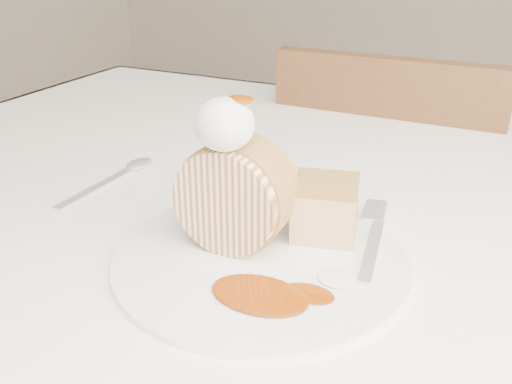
% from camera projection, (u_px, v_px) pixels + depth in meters
% --- Properties ---
extents(table, '(1.40, 0.90, 0.75)m').
position_uv_depth(table, '(335.00, 249.00, 0.75)').
color(table, white).
rests_on(table, ground).
extents(chair_far, '(0.40, 0.40, 0.85)m').
position_uv_depth(chair_far, '(385.00, 225.00, 1.19)').
color(chair_far, brown).
rests_on(chair_far, ground).
extents(plate, '(0.35, 0.35, 0.01)m').
position_uv_depth(plate, '(261.00, 259.00, 0.55)').
color(plate, white).
rests_on(plate, table).
extents(roulade_slice, '(0.11, 0.06, 0.11)m').
position_uv_depth(roulade_slice, '(235.00, 195.00, 0.55)').
color(roulade_slice, '#FDDCB0').
rests_on(roulade_slice, plate).
extents(cake_chunk, '(0.08, 0.07, 0.05)m').
position_uv_depth(cake_chunk, '(325.00, 212.00, 0.58)').
color(cake_chunk, '#B18343').
rests_on(cake_chunk, plate).
extents(whipped_cream, '(0.05, 0.05, 0.05)m').
position_uv_depth(whipped_cream, '(224.00, 124.00, 0.50)').
color(whipped_cream, white).
rests_on(whipped_cream, roulade_slice).
extents(caramel_drizzle, '(0.03, 0.02, 0.01)m').
position_uv_depth(caramel_drizzle, '(240.00, 93.00, 0.50)').
color(caramel_drizzle, '#7E2F05').
rests_on(caramel_drizzle, whipped_cream).
extents(caramel_pool, '(0.10, 0.08, 0.00)m').
position_uv_depth(caramel_pool, '(260.00, 294.00, 0.49)').
color(caramel_pool, '#7E2F05').
rests_on(caramel_pool, plate).
extents(fork, '(0.05, 0.17, 0.00)m').
position_uv_depth(fork, '(372.00, 250.00, 0.56)').
color(fork, silver).
rests_on(fork, plate).
extents(spoon, '(0.03, 0.17, 0.00)m').
position_uv_depth(spoon, '(96.00, 189.00, 0.71)').
color(spoon, silver).
rests_on(spoon, table).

